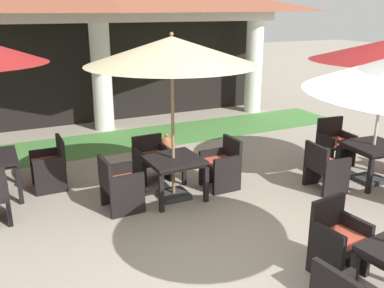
{
  "coord_description": "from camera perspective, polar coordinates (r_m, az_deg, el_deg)",
  "views": [
    {
      "loc": [
        -2.69,
        -3.1,
        3.02
      ],
      "look_at": [
        0.07,
        2.51,
        1.01
      ],
      "focal_mm": 39.77,
      "sensor_mm": 36.0,
      "label": 1
    }
  ],
  "objects": [
    {
      "name": "patio_chair_mid_right_west",
      "position": [
        6.71,
        -9.73,
        -5.47
      ],
      "size": [
        0.56,
        0.61,
        0.86
      ],
      "rotation": [
        0.0,
        0.0,
        -1.55
      ],
      "color": "black",
      "rests_on": "ground"
    },
    {
      "name": "lawn_strip",
      "position": [
        10.26,
        -9.82,
        0.4
      ],
      "size": [
        12.19,
        1.81,
        0.01
      ],
      "primitive_type": "cube",
      "color": "#47843D",
      "rests_on": "ground"
    },
    {
      "name": "terracotta_urn",
      "position": [
        9.39,
        -3.44,
        0.06
      ],
      "size": [
        0.24,
        0.24,
        0.41
      ],
      "color": "#9E5633",
      "rests_on": "ground"
    },
    {
      "name": "patio_chair_near_foreground_north",
      "position": [
        9.03,
        18.58,
        0.07
      ],
      "size": [
        0.66,
        0.58,
        0.91
      ],
      "rotation": [
        0.0,
        0.0,
        -3.24
      ],
      "color": "black",
      "rests_on": "ground"
    },
    {
      "name": "patio_chair_near_foreground_west",
      "position": [
        7.66,
        17.37,
        -3.06
      ],
      "size": [
        0.57,
        0.66,
        0.84
      ],
      "rotation": [
        0.0,
        0.0,
        -1.67
      ],
      "color": "black",
      "rests_on": "ground"
    },
    {
      "name": "patio_chair_mid_right_east",
      "position": [
        7.43,
        4.0,
        -2.84
      ],
      "size": [
        0.56,
        0.57,
        0.88
      ],
      "rotation": [
        0.0,
        0.0,
        -4.69
      ],
      "color": "black",
      "rests_on": "ground"
    },
    {
      "name": "patio_chair_far_back_east",
      "position": [
        7.8,
        -18.5,
        -2.73
      ],
      "size": [
        0.54,
        0.62,
        0.89
      ],
      "rotation": [
        0.0,
        0.0,
        1.56
      ],
      "color": "black",
      "rests_on": "ground"
    },
    {
      "name": "patio_chair_mid_left_north",
      "position": [
        5.38,
        18.97,
        -12.17
      ],
      "size": [
        0.59,
        0.55,
        0.9
      ],
      "rotation": [
        0.0,
        0.0,
        -3.04
      ],
      "color": "black",
      "rests_on": "ground"
    },
    {
      "name": "patio_chair_mid_right_north",
      "position": [
        7.82,
        -5.4,
        -2.08
      ],
      "size": [
        0.61,
        0.58,
        0.78
      ],
      "rotation": [
        0.0,
        0.0,
        -3.12
      ],
      "color": "black",
      "rests_on": "ground"
    },
    {
      "name": "patio_table_mid_right",
      "position": [
        6.94,
        -2.52,
        -2.63
      ],
      "size": [
        0.88,
        0.88,
        0.7
      ],
      "rotation": [
        0.0,
        0.0,
        0.03
      ],
      "color": "black",
      "rests_on": "ground"
    },
    {
      "name": "patio_umbrella_mid_right",
      "position": [
        6.54,
        -2.73,
        12.24
      ],
      "size": [
        2.65,
        2.65,
        2.68
      ],
      "color": "#2D2D2D",
      "rests_on": "ground"
    },
    {
      "name": "patio_table_near_foreground",
      "position": [
        8.25,
        23.15,
        -0.7
      ],
      "size": [
        0.98,
        0.98,
        0.7
      ],
      "rotation": [
        0.0,
        0.0,
        -0.09
      ],
      "color": "black",
      "rests_on": "ground"
    },
    {
      "name": "background_pavilion",
      "position": [
        11.06,
        -12.74,
        17.64
      ],
      "size": [
        10.39,
        2.83,
        3.96
      ],
      "color": "white",
      "rests_on": "ground"
    }
  ]
}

